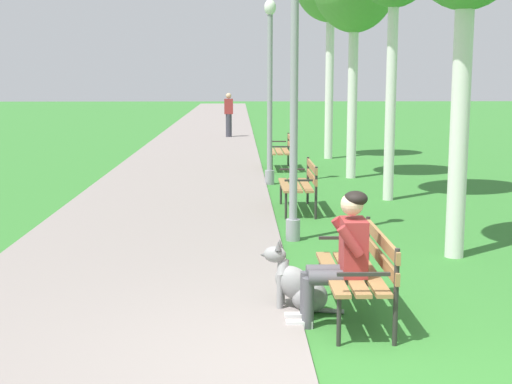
% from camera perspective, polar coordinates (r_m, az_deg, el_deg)
% --- Properties ---
extents(ground_plane, '(120.00, 120.00, 0.00)m').
position_cam_1_polar(ground_plane, '(5.88, 6.11, -13.68)').
color(ground_plane, '#33752D').
extents(paved_path, '(3.63, 60.00, 0.04)m').
position_cam_1_polar(paved_path, '(29.49, -3.80, 4.74)').
color(paved_path, gray).
rests_on(paved_path, ground).
extents(park_bench_near, '(0.55, 1.50, 0.85)m').
position_cam_1_polar(park_bench_near, '(6.88, 8.28, -5.82)').
color(park_bench_near, olive).
rests_on(park_bench_near, ground).
extents(park_bench_mid, '(0.55, 1.50, 0.85)m').
position_cam_1_polar(park_bench_mid, '(12.24, 3.57, 0.84)').
color(park_bench_mid, olive).
rests_on(park_bench_mid, ground).
extents(park_bench_far, '(0.55, 1.50, 0.85)m').
position_cam_1_polar(park_bench_far, '(17.73, 2.12, 3.43)').
color(park_bench_far, olive).
rests_on(park_bench_far, ground).
extents(person_seated_on_near_bench, '(0.74, 0.49, 1.25)m').
position_cam_1_polar(person_seated_on_near_bench, '(6.68, 6.74, -4.75)').
color(person_seated_on_near_bench, '#4C4C51').
rests_on(person_seated_on_near_bench, ground).
extents(dog_grey, '(0.82, 0.37, 0.71)m').
position_cam_1_polar(dog_grey, '(7.10, 3.38, -7.38)').
color(dog_grey, gray).
rests_on(dog_grey, ground).
extents(lamp_post_near, '(0.24, 0.24, 4.37)m').
position_cam_1_polar(lamp_post_near, '(9.90, 3.03, 9.04)').
color(lamp_post_near, gray).
rests_on(lamp_post_near, ground).
extents(lamp_post_mid, '(0.24, 0.24, 3.82)m').
position_cam_1_polar(lamp_post_mid, '(15.17, 1.10, 8.02)').
color(lamp_post_mid, gray).
rests_on(lamp_post_mid, ground).
extents(pedestrian_distant, '(0.32, 0.22, 1.65)m').
position_cam_1_polar(pedestrian_distant, '(26.86, -2.16, 6.08)').
color(pedestrian_distant, '#383842').
rests_on(pedestrian_distant, ground).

